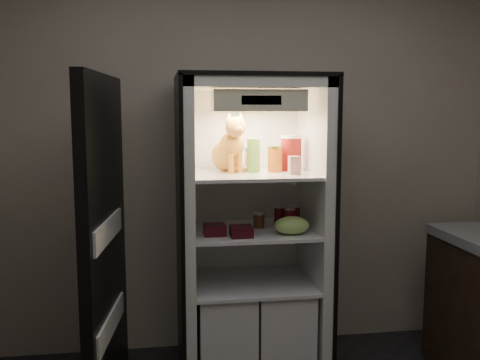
# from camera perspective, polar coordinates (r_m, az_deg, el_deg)

# --- Properties ---
(room_shell) EXTENTS (3.60, 3.60, 3.60)m
(room_shell) POSITION_cam_1_polar(r_m,az_deg,el_deg) (1.93, 8.13, 6.06)
(room_shell) COLOR white
(room_shell) RESTS_ON floor
(refrigerator) EXTENTS (0.90, 0.72, 1.88)m
(refrigerator) POSITION_cam_1_polar(r_m,az_deg,el_deg) (3.40, 1.06, -7.48)
(refrigerator) COLOR white
(refrigerator) RESTS_ON floor
(fridge_door) EXTENTS (0.16, 0.87, 1.85)m
(fridge_door) POSITION_cam_1_polar(r_m,az_deg,el_deg) (2.94, -14.23, -7.60)
(fridge_door) COLOR black
(fridge_door) RESTS_ON floor
(tabby_cat) EXTENTS (0.33, 0.36, 0.37)m
(tabby_cat) POSITION_cam_1_polar(r_m,az_deg,el_deg) (3.30, -1.13, 3.30)
(tabby_cat) COLOR #C96619
(tabby_cat) RESTS_ON refrigerator
(parmesan_shaker) EXTENTS (0.08, 0.08, 0.21)m
(parmesan_shaker) POSITION_cam_1_polar(r_m,az_deg,el_deg) (3.25, 1.43, 2.63)
(parmesan_shaker) COLOR green
(parmesan_shaker) RESTS_ON refrigerator
(mayo_tub) EXTENTS (0.10, 0.10, 0.14)m
(mayo_tub) POSITION_cam_1_polar(r_m,az_deg,el_deg) (3.38, 1.33, 2.27)
(mayo_tub) COLOR white
(mayo_tub) RESTS_ON refrigerator
(salsa_jar) EXTENTS (0.09, 0.09, 0.16)m
(salsa_jar) POSITION_cam_1_polar(r_m,az_deg,el_deg) (3.28, 3.74, 2.26)
(salsa_jar) COLOR #9C230E
(salsa_jar) RESTS_ON refrigerator
(pepper_jar) EXTENTS (0.13, 0.13, 0.22)m
(pepper_jar) POSITION_cam_1_polar(r_m,az_deg,el_deg) (3.36, 5.46, 2.88)
(pepper_jar) COLOR maroon
(pepper_jar) RESTS_ON refrigerator
(cream_carton) EXTENTS (0.06, 0.06, 0.11)m
(cream_carton) POSITION_cam_1_polar(r_m,az_deg,el_deg) (3.17, 5.82, 1.58)
(cream_carton) COLOR white
(cream_carton) RESTS_ON refrigerator
(soda_can_a) EXTENTS (0.07, 0.07, 0.12)m
(soda_can_a) POSITION_cam_1_polar(r_m,az_deg,el_deg) (3.39, 4.22, -3.89)
(soda_can_a) COLOR black
(soda_can_a) RESTS_ON refrigerator
(soda_can_b) EXTENTS (0.07, 0.07, 0.12)m
(soda_can_b) POSITION_cam_1_polar(r_m,az_deg,el_deg) (3.40, 5.87, -3.85)
(soda_can_b) COLOR black
(soda_can_b) RESTS_ON refrigerator
(soda_can_c) EXTENTS (0.07, 0.07, 0.13)m
(soda_can_c) POSITION_cam_1_polar(r_m,az_deg,el_deg) (3.30, 5.31, -4.16)
(soda_can_c) COLOR black
(soda_can_c) RESTS_ON refrigerator
(condiment_jar) EXTENTS (0.07, 0.07, 0.10)m
(condiment_jar) POSITION_cam_1_polar(r_m,az_deg,el_deg) (3.33, 2.03, -4.31)
(condiment_jar) COLOR #5B321A
(condiment_jar) RESTS_ON refrigerator
(grape_bag) EXTENTS (0.21, 0.15, 0.11)m
(grape_bag) POSITION_cam_1_polar(r_m,az_deg,el_deg) (3.17, 5.55, -4.83)
(grape_bag) COLOR #99C65C
(grape_bag) RESTS_ON refrigerator
(berry_box_left) EXTENTS (0.13, 0.13, 0.06)m
(berry_box_left) POSITION_cam_1_polar(r_m,az_deg,el_deg) (3.15, -2.72, -5.31)
(berry_box_left) COLOR #490C17
(berry_box_left) RESTS_ON refrigerator
(berry_box_right) EXTENTS (0.13, 0.13, 0.06)m
(berry_box_right) POSITION_cam_1_polar(r_m,az_deg,el_deg) (3.10, 0.15, -5.50)
(berry_box_right) COLOR #490C17
(berry_box_right) RESTS_ON refrigerator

